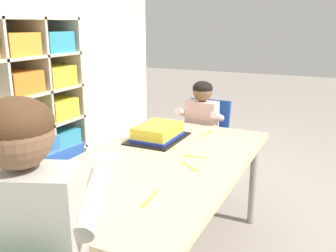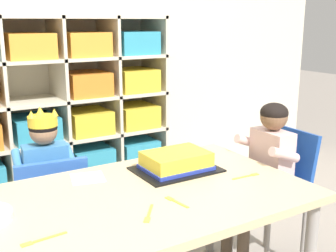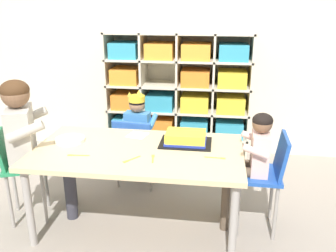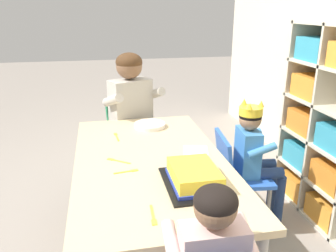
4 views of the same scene
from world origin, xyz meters
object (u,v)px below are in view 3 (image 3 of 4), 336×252
object	(u,v)px
adult_helper_seated	(30,135)
birthday_cake_on_tray	(186,139)
activity_table	(138,157)
fork_near_child_seat	(131,160)
child_with_crown	(139,126)
guest_at_table_side	(252,156)
classroom_chair_blue	(136,145)
fork_near_cake_tray	(216,158)
classroom_chair_guest_side	(266,172)
paper_plate_stack	(70,140)
fork_by_napkin	(153,158)
classroom_chair_adult_side	(18,165)
fork_scattered_mid_table	(77,155)

from	to	relation	value
adult_helper_seated	birthday_cake_on_tray	size ratio (longest dim) A/B	2.89
activity_table	fork_near_child_seat	xyz separation A→B (m)	(-0.01, -0.18, 0.06)
child_with_crown	guest_at_table_side	bearing A→B (deg)	153.09
activity_table	classroom_chair_blue	bearing A→B (deg)	104.56
classroom_chair_blue	birthday_cake_on_tray	world-z (taller)	birthday_cake_on_tray
fork_near_cake_tray	fork_near_child_seat	world-z (taller)	same
classroom_chair_guest_side	fork_near_child_seat	world-z (taller)	classroom_chair_guest_side
paper_plate_stack	fork_by_napkin	world-z (taller)	paper_plate_stack
guest_at_table_side	fork_near_child_seat	size ratio (longest dim) A/B	7.17
classroom_chair_blue	fork_by_napkin	size ratio (longest dim) A/B	5.08
classroom_chair_adult_side	birthday_cake_on_tray	distance (m)	1.22
child_with_crown	paper_plate_stack	xyz separation A→B (m)	(-0.38, -0.59, 0.08)
classroom_chair_guest_side	guest_at_table_side	xyz separation A→B (m)	(-0.10, 0.00, 0.12)
birthday_cake_on_tray	fork_near_cake_tray	world-z (taller)	birthday_cake_on_tray
child_with_crown	birthday_cake_on_tray	xyz separation A→B (m)	(0.45, -0.51, 0.10)
classroom_chair_adult_side	fork_near_child_seat	bearing A→B (deg)	-121.07
child_with_crown	classroom_chair_adult_side	world-z (taller)	child_with_crown
paper_plate_stack	fork_scattered_mid_table	distance (m)	0.27
child_with_crown	activity_table	bearing A→B (deg)	107.70
classroom_chair_adult_side	paper_plate_stack	size ratio (longest dim) A/B	3.29
fork_near_cake_tray	fork_near_child_seat	bearing A→B (deg)	13.35
activity_table	classroom_chair_guest_side	size ratio (longest dim) A/B	2.02
classroom_chair_blue	classroom_chair_adult_side	size ratio (longest dim) A/B	0.91
classroom_chair_blue	paper_plate_stack	world-z (taller)	classroom_chair_blue
classroom_chair_adult_side	birthday_cake_on_tray	bearing A→B (deg)	-102.88
paper_plate_stack	child_with_crown	bearing A→B (deg)	57.59
classroom_chair_guest_side	birthday_cake_on_tray	xyz separation A→B (m)	(-0.56, 0.08, 0.19)
classroom_chair_guest_side	paper_plate_stack	xyz separation A→B (m)	(-1.39, 0.00, 0.16)
birthday_cake_on_tray	guest_at_table_side	bearing A→B (deg)	-9.71
classroom_chair_adult_side	fork_near_cake_tray	world-z (taller)	classroom_chair_adult_side
guest_at_table_side	fork_near_child_seat	xyz separation A→B (m)	(-0.78, -0.25, 0.04)
classroom_chair_blue	birthday_cake_on_tray	distance (m)	0.66
fork_scattered_mid_table	birthday_cake_on_tray	bearing A→B (deg)	19.46
classroom_chair_adult_side	adult_helper_seated	distance (m)	0.25
classroom_chair_blue	classroom_chair_guest_side	xyz separation A→B (m)	(1.03, -0.49, 0.06)
paper_plate_stack	fork_near_child_seat	world-z (taller)	paper_plate_stack
guest_at_table_side	fork_scattered_mid_table	distance (m)	1.17
child_with_crown	fork_near_cake_tray	bearing A→B (deg)	138.44
child_with_crown	classroom_chair_guest_side	bearing A→B (deg)	155.73
child_with_crown	paper_plate_stack	world-z (taller)	child_with_crown
classroom_chair_guest_side	guest_at_table_side	bearing A→B (deg)	-90.00
guest_at_table_side	fork_by_napkin	size ratio (longest dim) A/B	6.98
paper_plate_stack	activity_table	bearing A→B (deg)	-8.29
classroom_chair_adult_side	child_with_crown	bearing A→B (deg)	-68.31
birthday_cake_on_tray	fork_by_napkin	xyz separation A→B (m)	(-0.19, -0.29, -0.03)
activity_table	guest_at_table_side	xyz separation A→B (m)	(0.77, 0.08, 0.02)
guest_at_table_side	fork_by_napkin	world-z (taller)	guest_at_table_side
fork_by_napkin	activity_table	bearing A→B (deg)	-143.91
classroom_chair_guest_side	fork_near_child_seat	xyz separation A→B (m)	(-0.89, -0.25, 0.15)
classroom_chair_blue	child_with_crown	size ratio (longest dim) A/B	0.75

